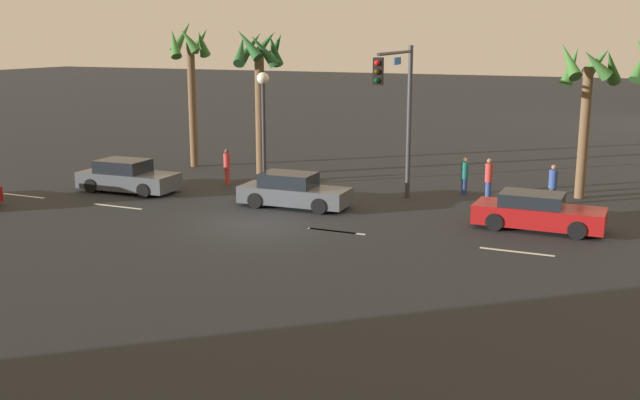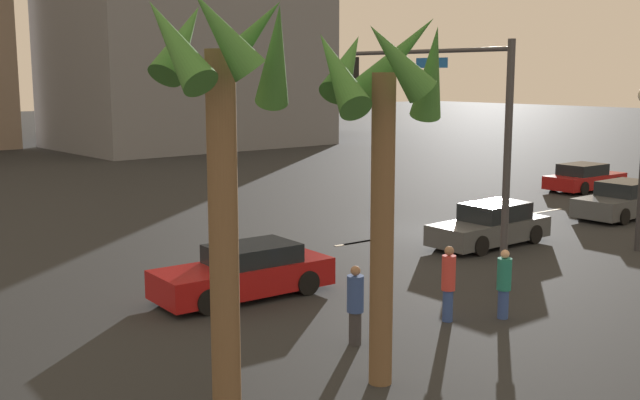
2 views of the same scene
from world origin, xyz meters
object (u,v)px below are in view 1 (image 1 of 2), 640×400
at_px(car_2, 293,191).
at_px(pedestrian_2, 227,166).
at_px(car_0, 537,213).
at_px(streetlamp, 263,105).
at_px(palm_tree_0, 190,61).
at_px(palm_tree_3, 587,83).
at_px(palm_tree_2, 260,65).
at_px(car_3, 127,177).
at_px(pedestrian_3, 553,184).
at_px(traffic_signal, 400,98).
at_px(pedestrian_1, 489,177).
at_px(pedestrian_0, 465,175).

bearing_deg(car_2, pedestrian_2, 148.79).
distance_m(car_0, streetlamp, 13.58).
height_order(palm_tree_0, palm_tree_3, palm_tree_0).
height_order(car_2, streetlamp, streetlamp).
bearing_deg(palm_tree_2, palm_tree_3, 2.71).
distance_m(car_3, streetlamp, 6.95).
distance_m(car_2, pedestrian_3, 10.78).
relative_size(car_0, palm_tree_0, 0.59).
bearing_deg(pedestrian_2, car_2, -31.21).
bearing_deg(streetlamp, palm_tree_2, 121.43).
xyz_separation_m(car_3, traffic_signal, (12.14, 1.91, 3.80)).
bearing_deg(pedestrian_2, pedestrian_1, 8.74).
bearing_deg(traffic_signal, streetlamp, 166.13).
bearing_deg(palm_tree_3, traffic_signal, -143.55).
relative_size(car_2, palm_tree_0, 0.59).
bearing_deg(pedestrian_2, car_3, -135.08).
xyz_separation_m(streetlamp, pedestrian_1, (10.16, 1.42, -2.83)).
distance_m(pedestrian_1, palm_tree_3, 5.63).
xyz_separation_m(pedestrian_0, palm_tree_3, (4.76, 1.11, 4.07)).
distance_m(traffic_signal, streetlamp, 7.35).
bearing_deg(palm_tree_2, car_0, -20.94).
xyz_separation_m(car_3, palm_tree_2, (3.55, 6.09, 4.83)).
bearing_deg(car_2, streetlamp, 132.87).
height_order(pedestrian_0, palm_tree_2, palm_tree_2).
relative_size(pedestrian_1, palm_tree_2, 0.24).
relative_size(pedestrian_3, palm_tree_0, 0.22).
height_order(car_3, palm_tree_3, palm_tree_3).
distance_m(traffic_signal, pedestrian_3, 7.43).
bearing_deg(traffic_signal, pedestrian_1, 46.10).
bearing_deg(streetlamp, car_3, -143.93).
relative_size(pedestrian_2, pedestrian_3, 1.00).
xyz_separation_m(car_2, palm_tree_2, (-4.64, 5.82, 4.84)).
bearing_deg(pedestrian_1, pedestrian_3, -1.67).
bearing_deg(palm_tree_2, car_2, -51.47).
height_order(pedestrian_0, pedestrian_3, pedestrian_3).
xyz_separation_m(pedestrian_3, palm_tree_0, (-18.89, 1.86, 4.68)).
distance_m(car_0, palm_tree_0, 20.52).
bearing_deg(pedestrian_2, palm_tree_0, 139.80).
xyz_separation_m(car_0, car_3, (-17.88, -0.60, 0.04)).
relative_size(car_0, pedestrian_0, 2.82).
height_order(car_2, pedestrian_3, pedestrian_3).
bearing_deg(traffic_signal, palm_tree_3, 36.45).
bearing_deg(palm_tree_2, pedestrian_0, -2.12).
height_order(pedestrian_1, palm_tree_3, palm_tree_3).
xyz_separation_m(car_0, palm_tree_0, (-18.91, 6.26, 4.94)).
relative_size(pedestrian_1, pedestrian_2, 1.04).
relative_size(car_2, palm_tree_3, 0.68).
xyz_separation_m(streetlamp, pedestrian_3, (12.83, 1.34, -2.88)).
height_order(traffic_signal, pedestrian_0, traffic_signal).
bearing_deg(palm_tree_0, pedestrian_0, -4.45).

